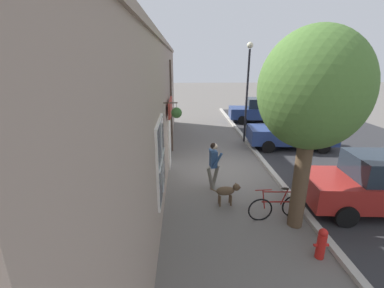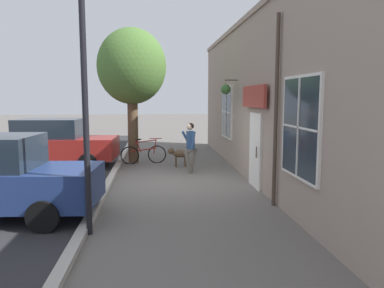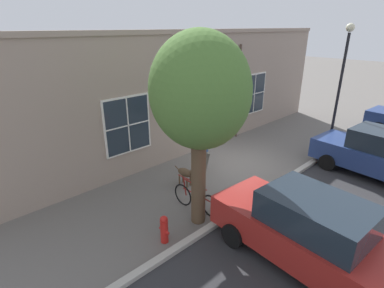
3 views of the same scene
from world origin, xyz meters
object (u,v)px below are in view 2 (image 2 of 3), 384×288
object	(u,v)px
street_lamp	(83,47)
dog_on_leash	(179,154)
pedestrian_walking	(190,143)
leaning_bicycle	(144,154)
street_tree_by_curb	(132,69)
parked_car_nearest_curb	(55,143)
fire_hydrant	(134,148)

from	to	relation	value
street_lamp	dog_on_leash	bearing A→B (deg)	-107.50
pedestrian_walking	street_lamp	world-z (taller)	street_lamp
dog_on_leash	leaning_bicycle	world-z (taller)	leaning_bicycle
dog_on_leash	street_tree_by_curb	size ratio (longest dim) A/B	0.19
parked_car_nearest_curb	fire_hydrant	size ratio (longest dim) A/B	5.73
street_tree_by_curb	street_lamp	size ratio (longest dim) A/B	0.98
dog_on_leash	leaning_bicycle	xyz separation A→B (m)	(1.30, -0.80, -0.10)
parked_car_nearest_curb	fire_hydrant	world-z (taller)	parked_car_nearest_curb
leaning_bicycle	fire_hydrant	xyz separation A→B (m)	(0.45, -1.58, 0.02)
pedestrian_walking	leaning_bicycle	bearing A→B (deg)	-50.27
dog_on_leash	fire_hydrant	xyz separation A→B (m)	(1.75, -2.38, -0.08)
leaning_bicycle	street_lamp	xyz separation A→B (m)	(0.79, 7.42, 3.02)
dog_on_leash	leaning_bicycle	distance (m)	1.53
pedestrian_walking	parked_car_nearest_curb	bearing A→B (deg)	-18.65
street_lamp	fire_hydrant	size ratio (longest dim) A/B	6.83
street_lamp	leaning_bicycle	bearing A→B (deg)	-96.08
dog_on_leash	street_tree_by_curb	world-z (taller)	street_tree_by_curb
street_lamp	street_tree_by_curb	bearing A→B (deg)	-92.91
dog_on_leash	street_lamp	distance (m)	7.54
street_tree_by_curb	dog_on_leash	bearing A→B (deg)	146.81
dog_on_leash	leaning_bicycle	bearing A→B (deg)	-31.56
pedestrian_walking	parked_car_nearest_curb	world-z (taller)	parked_car_nearest_curb
pedestrian_walking	street_lamp	bearing A→B (deg)	66.29
street_tree_by_curb	street_lamp	bearing A→B (deg)	87.09
pedestrian_walking	street_tree_by_curb	distance (m)	3.98
leaning_bicycle	fire_hydrant	bearing A→B (deg)	-74.13
pedestrian_walking	street_tree_by_curb	world-z (taller)	street_tree_by_curb
fire_hydrant	leaning_bicycle	bearing A→B (deg)	105.87
street_tree_by_curb	fire_hydrant	xyz separation A→B (m)	(0.05, -1.27, -3.20)
dog_on_leash	street_tree_by_curb	xyz separation A→B (m)	(1.70, -1.11, 3.12)
pedestrian_walking	dog_on_leash	size ratio (longest dim) A/B	1.70
parked_car_nearest_curb	street_lamp	world-z (taller)	street_lamp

